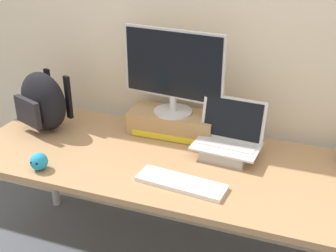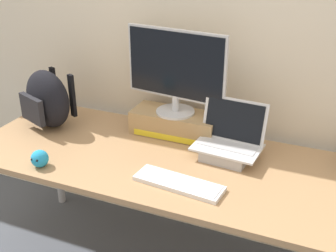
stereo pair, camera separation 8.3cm
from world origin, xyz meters
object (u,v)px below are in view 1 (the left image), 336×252
open_laptop (227,145)px  messenger_backpack (43,101)px  external_keyboard (181,183)px  plush_toy (39,161)px  desktop_monitor (173,70)px  toner_box_yellow (173,123)px

open_laptop → messenger_backpack: 1.05m
external_keyboard → plush_toy: (-0.67, -0.10, 0.03)m
open_laptop → plush_toy: size_ratio=4.03×
desktop_monitor → plush_toy: size_ratio=6.66×
toner_box_yellow → external_keyboard: size_ratio=1.14×
desktop_monitor → plush_toy: desktop_monitor is taller
plush_toy → toner_box_yellow: bearing=51.2°
toner_box_yellow → desktop_monitor: bearing=-99.7°
toner_box_yellow → open_laptop: size_ratio=1.39×
desktop_monitor → messenger_backpack: size_ratio=1.47×
toner_box_yellow → open_laptop: (0.34, -0.14, -0.01)m
toner_box_yellow → desktop_monitor: size_ratio=0.84×
desktop_monitor → toner_box_yellow: bearing=87.4°
plush_toy → messenger_backpack: bearing=121.1°
desktop_monitor → open_laptop: (0.34, -0.14, -0.31)m
open_laptop → plush_toy: (-0.80, -0.44, -0.01)m
messenger_backpack → plush_toy: bearing=-37.4°
open_laptop → toner_box_yellow: bearing=162.5°
desktop_monitor → open_laptop: 0.48m
open_laptop → desktop_monitor: bearing=162.6°
desktop_monitor → external_keyboard: bearing=-59.1°
desktop_monitor → external_keyboard: size_ratio=1.35×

